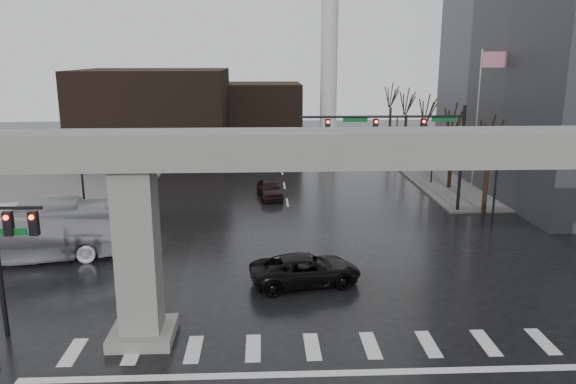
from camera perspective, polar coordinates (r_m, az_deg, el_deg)
name	(u,v)px	position (r m, az deg, el deg)	size (l,w,h in m)	color
ground	(310,335)	(24.59, 2.26, -14.29)	(160.00, 160.00, 0.00)	black
sidewalk_ne	(524,165)	(65.05, 22.89, 2.51)	(28.00, 36.00, 0.15)	#63605F
sidewalk_nw	(29,170)	(63.49, -24.85, 2.06)	(28.00, 36.00, 0.15)	#63605F
elevated_guideway	(344,176)	(22.34, 5.66, 1.61)	(48.00, 2.60, 8.70)	gray
building_far_left	(155,115)	(65.08, -13.40, 7.62)	(16.00, 14.00, 10.00)	black
building_far_mid	(262,114)	(74.00, -2.67, 7.89)	(10.00, 10.00, 8.00)	black
smokestack	(329,39)	(68.10, 4.23, 15.24)	(3.60, 3.60, 30.00)	silver
signal_mast_arm	(412,135)	(42.25, 12.46, 5.65)	(12.12, 0.43, 8.00)	black
signal_left_pole	(10,244)	(25.53, -26.42, -4.78)	(2.30, 0.30, 6.00)	black
flagpole_assembly	(482,108)	(47.06, 19.07, 8.11)	(2.06, 0.12, 12.00)	silver
lamp_right_0	(496,180)	(39.64, 20.36, 1.13)	(1.22, 0.32, 5.11)	black
lamp_right_1	(433,147)	(52.58, 14.53, 4.48)	(1.22, 0.32, 5.11)	black
lamp_right_2	(397,127)	(65.96, 11.01, 6.48)	(1.22, 0.32, 5.11)	black
lamp_left_0	(83,184)	(38.31, -20.13, 0.73)	(1.22, 0.32, 5.11)	black
lamp_left_1	(132,149)	(51.58, -15.58, 4.25)	(1.22, 0.32, 5.11)	black
lamp_left_2	(160,129)	(65.16, -12.89, 6.30)	(1.22, 0.32, 5.11)	black
tree_right_0	(487,177)	(43.80, 19.53, 1.41)	(1.09, 1.58, 7.50)	black
tree_right_1	(451,157)	(51.14, 16.24, 3.41)	(1.09, 1.61, 7.67)	black
tree_right_2	(425,143)	(58.65, 13.77, 4.90)	(1.10, 1.63, 7.85)	black
tree_right_3	(406,131)	(66.28, 11.86, 6.04)	(1.11, 1.66, 8.02)	black
tree_right_4	(390,123)	(73.99, 10.34, 6.94)	(1.12, 1.69, 8.19)	black
pickup_truck	(306,270)	(29.16, 1.81, -7.91)	(2.63, 5.69, 1.58)	black
city_bus	(28,232)	(35.52, -24.89, -3.67)	(2.85, 12.20, 3.40)	#BABABF
far_car	(269,189)	(46.46, -1.90, 0.33)	(1.81, 4.49, 1.53)	black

